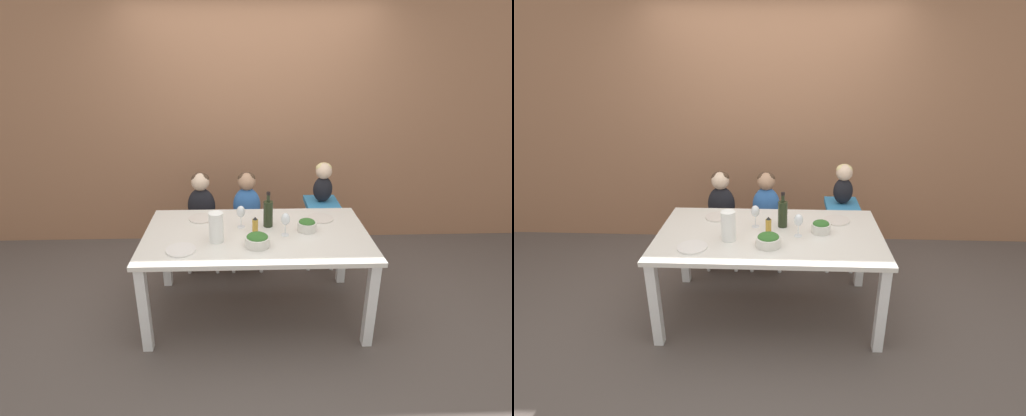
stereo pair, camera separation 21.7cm
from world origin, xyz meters
TOP-DOWN VIEW (x-y plane):
  - ground_plane at (0.00, 0.00)m, footprint 14.00×14.00m
  - wall_back at (0.00, 1.41)m, footprint 10.00×0.06m
  - dining_table at (0.00, 0.00)m, footprint 1.73×0.97m
  - chair_far_left at (-0.49, 0.75)m, footprint 0.36×0.42m
  - chair_far_center at (-0.07, 0.75)m, footprint 0.36×0.42m
  - chair_right_highchair at (0.65, 0.75)m, footprint 0.31×0.36m
  - person_child_left at (-0.49, 0.75)m, footprint 0.26×0.19m
  - person_child_center at (-0.07, 0.75)m, footprint 0.26×0.19m
  - person_baby_right at (0.65, 0.75)m, footprint 0.18×0.16m
  - wine_bottle at (0.10, 0.13)m, footprint 0.08×0.08m
  - paper_towel_roll at (-0.30, -0.12)m, footprint 0.11×0.11m
  - wine_glass_near at (0.22, -0.04)m, footprint 0.07×0.07m
  - wine_glass_far at (-0.12, 0.12)m, footprint 0.07×0.07m
  - salad_bowl_large at (0.00, -0.21)m, footprint 0.18×0.18m
  - salad_bowl_small at (0.40, 0.03)m, footprint 0.15×0.15m
  - dinner_plate_front_left at (-0.54, -0.26)m, footprint 0.21×0.21m
  - dinner_plate_back_left at (-0.45, 0.28)m, footprint 0.21×0.21m
  - dinner_plate_back_right at (0.54, 0.25)m, footprint 0.21×0.21m
  - condiment_bottle_hot_sauce at (-0.01, -0.00)m, footprint 0.04×0.04m

SIDE VIEW (x-z plane):
  - ground_plane at x=0.00m, z-range 0.00..0.00m
  - chair_far_left at x=-0.49m, z-range 0.16..0.64m
  - chair_far_center at x=-0.07m, z-range 0.16..0.64m
  - chair_right_highchair at x=0.65m, z-range 0.19..0.87m
  - dining_table at x=0.00m, z-range 0.28..1.00m
  - dinner_plate_front_left at x=-0.54m, z-range 0.72..0.73m
  - dinner_plate_back_left at x=-0.45m, z-range 0.72..0.73m
  - dinner_plate_back_right at x=0.54m, z-range 0.72..0.73m
  - person_child_left at x=-0.49m, z-range 0.48..0.98m
  - person_child_center at x=-0.07m, z-range 0.48..0.98m
  - salad_bowl_large at x=0.00m, z-range 0.72..0.82m
  - salad_bowl_small at x=0.40m, z-range 0.72..0.82m
  - condiment_bottle_hot_sauce at x=-0.01m, z-range 0.72..0.85m
  - paper_towel_roll at x=-0.30m, z-range 0.72..0.95m
  - wine_bottle at x=0.10m, z-range 0.69..0.98m
  - wine_glass_near at x=0.22m, z-range 0.76..0.94m
  - wine_glass_far at x=-0.12m, z-range 0.76..0.94m
  - person_baby_right at x=0.65m, z-range 0.71..1.09m
  - wall_back at x=0.00m, z-range 0.00..2.70m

